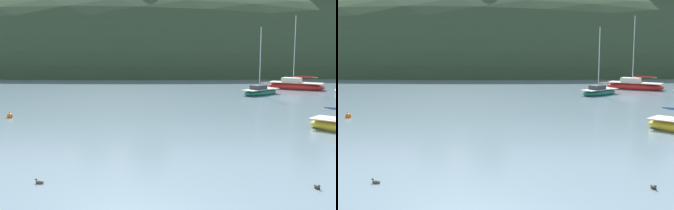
% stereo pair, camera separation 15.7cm
% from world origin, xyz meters
% --- Properties ---
extents(far_shoreline_hill, '(150.00, 36.00, 35.50)m').
position_xyz_m(far_shoreline_hill, '(0.01, 72.74, 0.12)').
color(far_shoreline_hill, '#2D422B').
rests_on(far_shoreline_hill, ground).
extents(sailboat_yellow_far, '(5.11, 4.61, 7.55)m').
position_xyz_m(sailboat_yellow_far, '(10.56, 35.91, 0.34)').
color(sailboat_yellow_far, '#196B56').
rests_on(sailboat_yellow_far, ground).
extents(sailboat_white_near, '(7.11, 5.57, 9.16)m').
position_xyz_m(sailboat_white_near, '(16.22, 41.55, 0.42)').
color(sailboat_white_near, red).
rests_on(sailboat_white_near, ground).
extents(mooring_buoy_outer, '(0.44, 0.44, 0.54)m').
position_xyz_m(mooring_buoy_outer, '(-12.12, 21.74, 0.12)').
color(mooring_buoy_outer, orange).
rests_on(mooring_buoy_outer, ground).
extents(duck_lone_left, '(0.24, 0.43, 0.24)m').
position_xyz_m(duck_lone_left, '(5.58, 5.05, 0.05)').
color(duck_lone_left, '#2D2823').
rests_on(duck_lone_left, ground).
extents(duck_lone_right, '(0.42, 0.26, 0.24)m').
position_xyz_m(duck_lone_right, '(-5.61, 5.94, 0.05)').
color(duck_lone_right, brown).
rests_on(duck_lone_right, ground).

